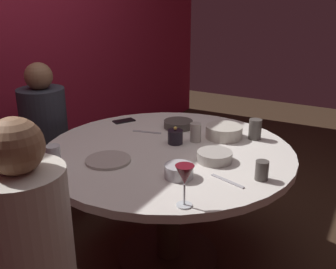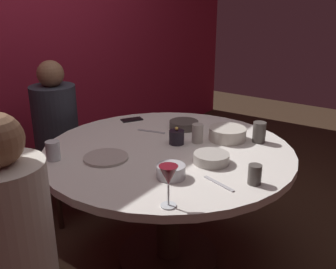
% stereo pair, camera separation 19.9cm
% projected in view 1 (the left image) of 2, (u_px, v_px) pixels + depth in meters
% --- Properties ---
extents(ground_plane, '(8.00, 8.00, 0.00)m').
position_uv_depth(ground_plane, '(168.00, 257.00, 2.35)').
color(ground_plane, '#382619').
extents(dining_table, '(1.37, 1.37, 0.72)m').
position_uv_depth(dining_table, '(168.00, 172.00, 2.15)').
color(dining_table, silver).
rests_on(dining_table, ground).
extents(seated_diner_left, '(0.40, 0.40, 1.16)m').
position_uv_depth(seated_diner_left, '(29.00, 241.00, 1.31)').
color(seated_diner_left, '#3F2D1E').
rests_on(seated_diner_left, ground).
extents(seated_diner_back, '(0.40, 0.40, 1.11)m').
position_uv_depth(seated_diner_back, '(44.00, 126.00, 2.56)').
color(seated_diner_back, '#3F2D1E').
rests_on(seated_diner_back, ground).
extents(candle_holder, '(0.09, 0.09, 0.10)m').
position_uv_depth(candle_holder, '(176.00, 137.00, 2.16)').
color(candle_holder, black).
rests_on(candle_holder, dining_table).
extents(wine_glass, '(0.08, 0.08, 0.18)m').
position_uv_depth(wine_glass, '(185.00, 177.00, 1.48)').
color(wine_glass, silver).
rests_on(wine_glass, dining_table).
extents(dinner_plate, '(0.23, 0.23, 0.01)m').
position_uv_depth(dinner_plate, '(108.00, 160.00, 1.93)').
color(dinner_plate, '#B2ADA3').
rests_on(dinner_plate, dining_table).
extents(cell_phone, '(0.16, 0.13, 0.01)m').
position_uv_depth(cell_phone, '(124.00, 121.00, 2.55)').
color(cell_phone, black).
rests_on(cell_phone, dining_table).
extents(bowl_serving_large, '(0.13, 0.13, 0.06)m').
position_uv_depth(bowl_serving_large, '(179.00, 171.00, 1.76)').
color(bowl_serving_large, '#B7B7BC').
rests_on(bowl_serving_large, dining_table).
extents(bowl_salad_center, '(0.18, 0.18, 0.05)m').
position_uv_depth(bowl_salad_center, '(178.00, 124.00, 2.42)').
color(bowl_salad_center, '#4C4742').
rests_on(bowl_salad_center, dining_table).
extents(bowl_small_white, '(0.22, 0.22, 0.07)m').
position_uv_depth(bowl_small_white, '(224.00, 132.00, 2.25)').
color(bowl_small_white, beige).
rests_on(bowl_small_white, dining_table).
extents(bowl_sauce_side, '(0.18, 0.18, 0.05)m').
position_uv_depth(bowl_sauce_side, '(215.00, 156.00, 1.93)').
color(bowl_sauce_side, '#B2ADA3').
rests_on(bowl_sauce_side, dining_table).
extents(cup_near_candle, '(0.06, 0.06, 0.09)m').
position_uv_depth(cup_near_candle, '(262.00, 170.00, 1.73)').
color(cup_near_candle, '#4C4742').
rests_on(cup_near_candle, dining_table).
extents(cup_by_left_diner, '(0.06, 0.06, 0.11)m').
position_uv_depth(cup_by_left_diner, '(196.00, 132.00, 2.18)').
color(cup_by_left_diner, '#B2ADA3').
rests_on(cup_by_left_diner, dining_table).
extents(cup_by_right_diner, '(0.07, 0.07, 0.12)m').
position_uv_depth(cup_by_right_diner, '(255.00, 129.00, 2.22)').
color(cup_by_right_diner, '#4C4742').
rests_on(cup_by_right_diner, dining_table).
extents(cup_center_front, '(0.07, 0.07, 0.10)m').
position_uv_depth(cup_center_front, '(53.00, 155.00, 1.89)').
color(cup_center_front, silver).
rests_on(cup_center_front, dining_table).
extents(fork_near_plate, '(0.06, 0.18, 0.01)m').
position_uv_depth(fork_near_plate, '(147.00, 132.00, 2.34)').
color(fork_near_plate, '#B7B7BC').
rests_on(fork_near_plate, dining_table).
extents(knife_near_plate, '(0.07, 0.18, 0.01)m').
position_uv_depth(knife_near_plate, '(227.00, 181.00, 1.73)').
color(knife_near_plate, '#B7B7BC').
rests_on(knife_near_plate, dining_table).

